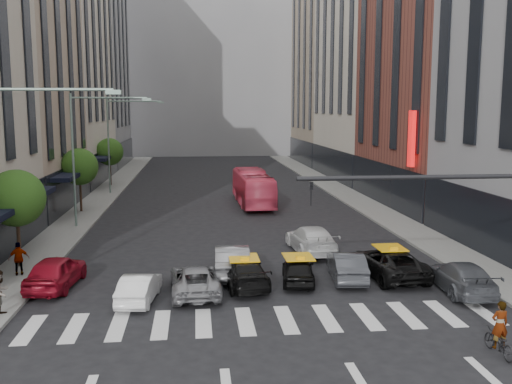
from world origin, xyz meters
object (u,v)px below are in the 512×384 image
object	(u,v)px
car_red	(56,272)
taxi_center	(298,270)
bus	(253,188)
streetlamp_near	(12,165)
taxi_left	(244,272)
motorcycle	(499,342)
car_white_front	(139,288)
pedestrian_near	(0,293)
pedestrian_far	(19,259)
streetlamp_far	(118,133)
streetlamp_mid	(87,142)

from	to	relation	value
car_red	taxi_center	distance (m)	11.11
taxi_center	bus	size ratio (longest dim) A/B	0.34
streetlamp_near	bus	distance (m)	27.60
taxi_left	bus	world-z (taller)	bus
motorcycle	streetlamp_near	bearing A→B (deg)	-23.50
car_white_front	pedestrian_near	size ratio (longest dim) A/B	2.04
car_red	pedestrian_far	world-z (taller)	pedestrian_far
car_red	pedestrian_near	bearing A→B (deg)	78.54
streetlamp_near	car_red	size ratio (longest dim) A/B	2.02
taxi_center	streetlamp_far	bearing A→B (deg)	-60.29
car_white_front	pedestrian_far	world-z (taller)	pedestrian_far
streetlamp_far	bus	size ratio (longest dim) A/B	0.85
taxi_left	pedestrian_near	size ratio (longest dim) A/B	2.51
car_white_front	bus	bearing A→B (deg)	-99.57
streetlamp_far	pedestrian_far	size ratio (longest dim) A/B	5.55
streetlamp_near	pedestrian_near	world-z (taller)	streetlamp_near
car_white_front	bus	distance (m)	25.26
pedestrian_far	taxi_left	bearing A→B (deg)	152.96
streetlamp_mid	streetlamp_far	world-z (taller)	same
taxi_left	bus	bearing A→B (deg)	-103.41
streetlamp_near	taxi_left	world-z (taller)	streetlamp_near
car_red	taxi_left	size ratio (longest dim) A/B	0.98
bus	pedestrian_far	world-z (taller)	bus
car_white_front	pedestrian_far	distance (m)	7.33
motorcycle	car_white_front	bearing A→B (deg)	-31.38
streetlamp_near	pedestrian_near	distance (m)	5.01
taxi_left	pedestrian_far	size ratio (longest dim) A/B	2.80
car_white_front	bus	xyz separation A→B (m)	(7.28, 24.17, 0.86)
streetlamp_near	car_white_front	world-z (taller)	streetlamp_near
streetlamp_mid	taxi_center	world-z (taller)	streetlamp_mid
motorcycle	pedestrian_near	world-z (taller)	pedestrian_near
car_red	pedestrian_far	distance (m)	2.78
streetlamp_mid	bus	size ratio (longest dim) A/B	0.85
bus	pedestrian_near	world-z (taller)	bus
streetlamp_mid	car_white_front	bearing A→B (deg)	-73.07
car_white_front	motorcycle	bearing A→B (deg)	158.69
streetlamp_near	pedestrian_far	xyz separation A→B (m)	(-1.29, 4.32, -4.94)
taxi_center	bus	world-z (taller)	bus
taxi_left	streetlamp_near	bearing A→B (deg)	4.84
car_white_front	taxi_left	size ratio (longest dim) A/B	0.81
car_white_front	pedestrian_far	xyz separation A→B (m)	(-6.08, 4.07, 0.35)
streetlamp_mid	motorcycle	bearing A→B (deg)	-52.67
bus	pedestrian_near	size ratio (longest dim) A/B	5.84
streetlamp_near	taxi_center	bearing A→B (deg)	9.89
streetlamp_near	motorcycle	bearing A→B (deg)	-20.63
streetlamp_mid	pedestrian_far	distance (m)	12.75
car_white_front	taxi_left	bearing A→B (deg)	-153.07
taxi_left	car_red	bearing A→B (deg)	-11.00
taxi_center	motorcycle	xyz separation A→B (m)	(5.17, -8.53, -0.18)
taxi_center	pedestrian_far	xyz separation A→B (m)	(-13.23, 2.24, 0.34)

